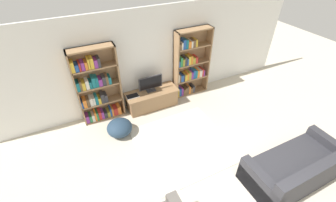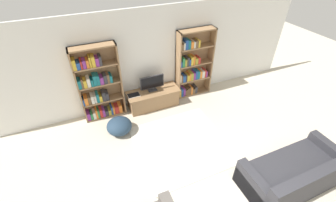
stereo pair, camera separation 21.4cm
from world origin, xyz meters
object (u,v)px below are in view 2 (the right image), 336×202
(laptop, at_px, (134,95))
(tv_stand, at_px, (153,98))
(bookshelf_right, at_px, (192,66))
(bookshelf_left, at_px, (98,86))
(beanbag_ottoman, at_px, (119,126))
(television, at_px, (152,83))
(couch_right_sofa, at_px, (295,174))

(laptop, bearing_deg, tv_stand, -0.33)
(bookshelf_right, height_order, laptop, bookshelf_right)
(bookshelf_left, bearing_deg, beanbag_ottoman, -73.98)
(tv_stand, bearing_deg, laptop, 179.67)
(tv_stand, xyz_separation_m, beanbag_ottoman, (-1.12, -0.66, -0.06))
(bookshelf_left, bearing_deg, television, -5.02)
(television, bearing_deg, tv_stand, -90.00)
(bookshelf_right, xyz_separation_m, television, (-1.25, -0.12, -0.19))
(tv_stand, relative_size, beanbag_ottoman, 2.38)
(bookshelf_right, height_order, beanbag_ottoman, bookshelf_right)
(bookshelf_left, height_order, beanbag_ottoman, bookshelf_left)
(television, xyz_separation_m, beanbag_ottoman, (-1.12, -0.70, -0.54))
(tv_stand, height_order, beanbag_ottoman, tv_stand)
(television, bearing_deg, bookshelf_right, 5.55)
(laptop, bearing_deg, television, 4.18)
(laptop, bearing_deg, bookshelf_right, 5.14)
(laptop, bearing_deg, couch_right_sofa, -56.98)
(television, relative_size, laptop, 2.03)
(laptop, relative_size, couch_right_sofa, 0.16)
(bookshelf_left, distance_m, tv_stand, 1.52)
(couch_right_sofa, bearing_deg, bookshelf_right, 96.45)
(tv_stand, distance_m, laptop, 0.60)
(bookshelf_right, xyz_separation_m, laptop, (-1.78, -0.16, -0.41))
(bookshelf_right, height_order, tv_stand, bookshelf_right)
(tv_stand, xyz_separation_m, couch_right_sofa, (1.64, -3.35, 0.02))
(television, bearing_deg, bookshelf_left, 174.98)
(bookshelf_left, distance_m, laptop, 0.93)
(bookshelf_left, bearing_deg, laptop, -10.96)
(bookshelf_left, relative_size, couch_right_sofa, 0.96)
(bookshelf_right, bearing_deg, laptop, -174.86)
(bookshelf_right, xyz_separation_m, tv_stand, (-1.25, -0.16, -0.67))
(television, distance_m, laptop, 0.58)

